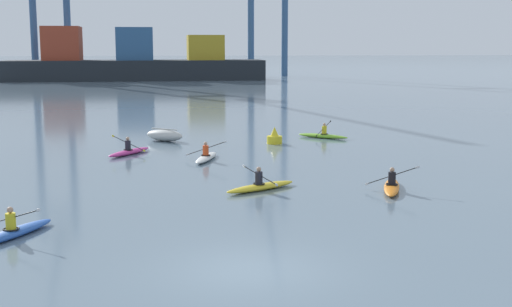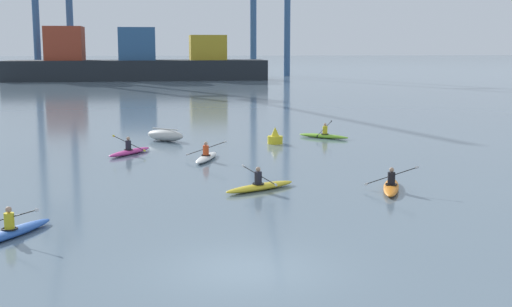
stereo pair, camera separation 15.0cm
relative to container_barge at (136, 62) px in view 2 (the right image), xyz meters
The scene contains 10 objects.
ground_plane 101.18m from the container_barge, 86.86° to the right, with size 800.00×800.00×0.00m, color slate.
container_barge is the anchor object (origin of this frame).
capsized_dinghy 76.58m from the container_barge, 87.11° to the right, with size 2.70×2.52×0.76m.
channel_buoy 79.24m from the container_barge, 82.55° to the right, with size 0.90×0.90×1.00m.
kayak_orange 93.13m from the container_barge, 82.23° to the right, with size 2.04×3.39×1.07m.
kayak_white 84.09m from the container_barge, 86.04° to the right, with size 2.08×3.41×1.05m.
kayak_blue 97.00m from the container_barge, 90.61° to the right, with size 2.24×3.24×1.01m.
kayak_yellow 91.72m from the container_barge, 85.37° to the right, with size 3.23×2.25×0.95m.
kayak_magenta 81.45m from the container_barge, 88.67° to the right, with size 2.45×3.12×1.01m.
kayak_lime 77.84m from the container_barge, 79.85° to the right, with size 2.99×2.65×1.05m.
Camera 2 is at (-2.16, -16.72, 5.70)m, focal length 47.64 mm.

